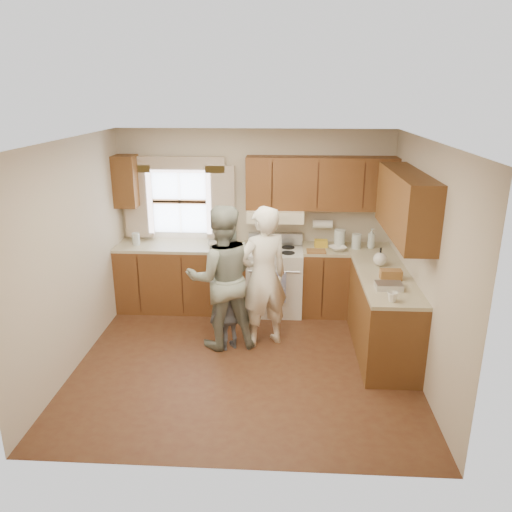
# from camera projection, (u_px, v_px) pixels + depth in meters

# --- Properties ---
(room) EXTENTS (3.80, 3.80, 3.80)m
(room) POSITION_uv_depth(u_px,v_px,m) (245.00, 259.00, 5.38)
(room) COLOR #492416
(room) RESTS_ON ground
(kitchen_fixtures) EXTENTS (3.80, 2.25, 2.15)m
(kitchen_fixtures) POSITION_uv_depth(u_px,v_px,m) (298.00, 263.00, 6.50)
(kitchen_fixtures) COLOR #41200E
(kitchen_fixtures) RESTS_ON ground
(stove) EXTENTS (0.76, 0.67, 1.07)m
(stove) POSITION_uv_depth(u_px,v_px,m) (275.00, 279.00, 6.97)
(stove) COLOR silver
(stove) RESTS_ON ground
(woman_left) EXTENTS (0.75, 0.66, 1.74)m
(woman_left) POSITION_uv_depth(u_px,v_px,m) (263.00, 277.00, 5.92)
(woman_left) COLOR white
(woman_left) RESTS_ON ground
(woman_right) EXTENTS (0.98, 0.85, 1.75)m
(woman_right) POSITION_uv_depth(u_px,v_px,m) (222.00, 278.00, 5.89)
(woman_right) COLOR #244133
(woman_right) RESTS_ON ground
(child) EXTENTS (0.52, 0.40, 0.82)m
(child) POSITION_uv_depth(u_px,v_px,m) (230.00, 317.00, 5.94)
(child) COLOR slate
(child) RESTS_ON ground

